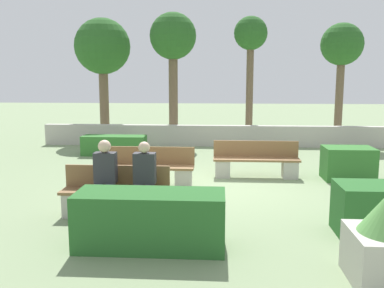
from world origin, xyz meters
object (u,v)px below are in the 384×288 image
(person_seated_woman, at_px, (104,175))
(bench_front, at_px, (115,197))
(person_seated_man, at_px, (143,177))
(tree_leftmost, at_px, (102,48))
(tree_rightmost, at_px, (342,48))
(tree_center_right, at_px, (251,40))
(bench_right_side, at_px, (149,171))
(tree_center_left, at_px, (173,40))
(bench_left_side, at_px, (256,163))

(person_seated_woman, bearing_deg, bench_front, 41.30)
(person_seated_woman, bearing_deg, person_seated_man, -0.32)
(bench_front, relative_size, tree_leftmost, 0.41)
(tree_leftmost, distance_m, tree_rightmost, 9.00)
(tree_leftmost, bearing_deg, tree_center_right, -1.19)
(bench_front, relative_size, tree_center_right, 0.41)
(person_seated_man, distance_m, person_seated_woman, 0.69)
(tree_leftmost, relative_size, tree_center_right, 1.00)
(bench_right_side, relative_size, person_seated_man, 1.49)
(person_seated_woman, height_order, tree_rightmost, tree_rightmost)
(person_seated_man, bearing_deg, tree_center_right, 75.59)
(tree_leftmost, height_order, tree_center_left, tree_center_left)
(bench_left_side, relative_size, bench_right_side, 1.04)
(bench_right_side, relative_size, tree_rightmost, 0.46)
(tree_leftmost, bearing_deg, person_seated_man, -71.09)
(person_seated_woman, distance_m, tree_center_left, 9.49)
(person_seated_man, distance_m, tree_center_left, 9.51)
(bench_right_side, bearing_deg, tree_rightmost, 48.28)
(person_seated_man, xyz_separation_m, person_seated_woman, (-0.69, 0.00, 0.02))
(bench_right_side, xyz_separation_m, tree_leftmost, (-2.98, 7.28, 3.18))
(bench_front, height_order, person_seated_woman, person_seated_woman)
(bench_left_side, bearing_deg, tree_center_right, 86.77)
(bench_right_side, bearing_deg, bench_left_side, 22.11)
(bench_front, xyz_separation_m, tree_rightmost, (6.28, 9.16, 3.14))
(bench_right_side, xyz_separation_m, person_seated_woman, (-0.42, -2.22, 0.42))
(tree_leftmost, bearing_deg, tree_center_left, -10.04)
(tree_center_left, bearing_deg, tree_center_right, 7.45)
(tree_center_left, xyz_separation_m, tree_rightmost, (6.21, 0.29, -0.28))
(tree_leftmost, xyz_separation_m, tree_center_left, (2.79, -0.49, 0.25))
(bench_left_side, height_order, tree_leftmost, tree_leftmost)
(person_seated_man, bearing_deg, bench_right_side, 96.94)
(person_seated_man, bearing_deg, bench_left_side, 56.28)
(bench_right_side, relative_size, tree_leftmost, 0.43)
(tree_rightmost, bearing_deg, person_seated_man, -121.70)
(bench_front, bearing_deg, tree_center_right, 72.31)
(bench_left_side, relative_size, tree_rightmost, 0.48)
(person_seated_woman, xyz_separation_m, tree_center_left, (0.23, 9.00, 3.01))
(person_seated_man, bearing_deg, tree_rightmost, 58.30)
(bench_right_side, bearing_deg, tree_center_left, 90.26)
(bench_front, distance_m, bench_left_side, 4.17)
(person_seated_man, relative_size, tree_center_right, 0.29)
(bench_front, relative_size, tree_center_left, 0.40)
(bench_right_side, distance_m, person_seated_woman, 2.29)
(person_seated_man, height_order, tree_rightmost, tree_rightmost)
(bench_right_side, xyz_separation_m, tree_center_left, (-0.19, 6.79, 3.42))
(tree_center_left, bearing_deg, bench_right_side, -88.37)
(bench_front, height_order, person_seated_man, person_seated_man)
(bench_front, distance_m, tree_rightmost, 11.54)
(person_seated_man, distance_m, tree_leftmost, 10.42)
(tree_center_left, bearing_deg, person_seated_woman, -91.47)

